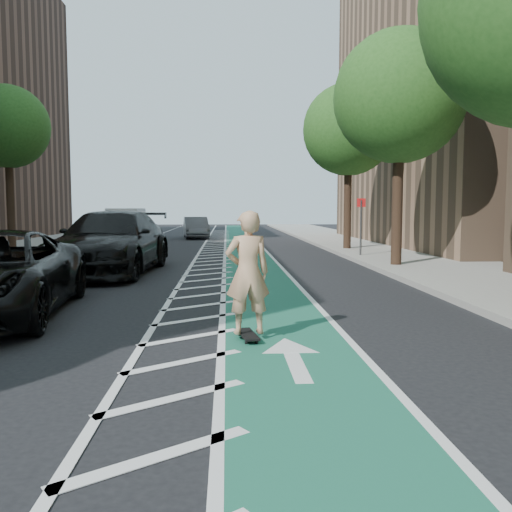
{
  "coord_description": "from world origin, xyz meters",
  "views": [
    {
      "loc": [
        2.09,
        -9.97,
        2.07
      ],
      "look_at": [
        2.69,
        1.02,
        1.1
      ],
      "focal_mm": 38.0,
      "sensor_mm": 36.0,
      "label": 1
    }
  ],
  "objects": [
    {
      "name": "sidewalk_right",
      "position": [
        9.5,
        10.0,
        0.07
      ],
      "size": [
        5.0,
        90.0,
        0.15
      ],
      "primitive_type": "cube",
      "color": "gray",
      "rests_on": "ground"
    },
    {
      "name": "box_truck",
      "position": [
        -5.41,
        30.23,
        0.95
      ],
      "size": [
        2.4,
        5.03,
        2.06
      ],
      "rotation": [
        0.0,
        0.0,
        -0.04
      ],
      "color": "silver",
      "rests_on": "ground"
    },
    {
      "name": "skateboard",
      "position": [
        2.41,
        -1.59,
        0.09
      ],
      "size": [
        0.36,
        0.84,
        0.11
      ],
      "rotation": [
        0.0,
        0.0,
        0.16
      ],
      "color": "black",
      "rests_on": "ground"
    },
    {
      "name": "sign_post",
      "position": [
        7.6,
        12.0,
        1.35
      ],
      "size": [
        0.35,
        0.08,
        2.47
      ],
      "color": "#4C4C4C",
      "rests_on": "ground"
    },
    {
      "name": "car_grey",
      "position": [
        -0.03,
        27.66,
        0.74
      ],
      "size": [
        2.11,
        4.64,
        1.48
      ],
      "primitive_type": "imported",
      "rotation": [
        0.0,
        0.0,
        0.12
      ],
      "color": "#56575B",
      "rests_on": "ground"
    },
    {
      "name": "skateboarder",
      "position": [
        2.41,
        -1.59,
        1.07
      ],
      "size": [
        0.77,
        0.57,
        1.93
      ],
      "primitive_type": "imported",
      "rotation": [
        0.0,
        0.0,
        3.3
      ],
      "color": "tan",
      "rests_on": "skateboard"
    },
    {
      "name": "barrel_b",
      "position": [
        -2.1,
        13.12,
        0.46
      ],
      "size": [
        0.71,
        0.71,
        0.97
      ],
      "color": "#FF480D",
      "rests_on": "ground"
    },
    {
      "name": "building_right_far",
      "position": [
        17.5,
        20.0,
        9.5
      ],
      "size": [
        14.0,
        22.0,
        19.0
      ],
      "primitive_type": "cube",
      "color": "#84664C",
      "rests_on": "ground"
    },
    {
      "name": "car_silver",
      "position": [
        -5.18,
        22.65,
        0.71
      ],
      "size": [
        1.81,
        4.24,
        1.43
      ],
      "primitive_type": "imported",
      "rotation": [
        0.0,
        0.0,
        -0.03
      ],
      "color": "#9A9B9F",
      "rests_on": "ground"
    },
    {
      "name": "tree_l_d",
      "position": [
        -7.9,
        16.0,
        5.77
      ],
      "size": [
        4.2,
        4.2,
        7.9
      ],
      "color": "#382619",
      "rests_on": "ground"
    },
    {
      "name": "barrel_c",
      "position": [
        -4.0,
        14.5,
        0.46
      ],
      "size": [
        0.71,
        0.71,
        0.97
      ],
      "color": "#E64F0C",
      "rests_on": "ground"
    },
    {
      "name": "barrel_a",
      "position": [
        -2.2,
        6.99,
        0.42
      ],
      "size": [
        0.65,
        0.65,
        0.89
      ],
      "color": "orange",
      "rests_on": "ground"
    },
    {
      "name": "tree_r_c",
      "position": [
        7.9,
        8.0,
        5.77
      ],
      "size": [
        4.2,
        4.2,
        7.9
      ],
      "color": "#382619",
      "rests_on": "ground"
    },
    {
      "name": "tree_r_d",
      "position": [
        7.9,
        16.0,
        5.77
      ],
      "size": [
        4.2,
        4.2,
        7.9
      ],
      "color": "#382619",
      "rests_on": "ground"
    },
    {
      "name": "bike_lane",
      "position": [
        3.0,
        10.0,
        0.01
      ],
      "size": [
        2.0,
        90.0,
        0.01
      ],
      "primitive_type": "cube",
      "color": "#1B6046",
      "rests_on": "ground"
    },
    {
      "name": "ground",
      "position": [
        0.0,
        0.0,
        0.0
      ],
      "size": [
        120.0,
        120.0,
        0.0
      ],
      "primitive_type": "plane",
      "color": "black",
      "rests_on": "ground"
    },
    {
      "name": "suv_far",
      "position": [
        -1.59,
        7.5,
        1.0
      ],
      "size": [
        3.25,
        7.03,
        1.99
      ],
      "primitive_type": "imported",
      "rotation": [
        0.0,
        0.0,
        -0.07
      ],
      "color": "black",
      "rests_on": "ground"
    },
    {
      "name": "curb_right",
      "position": [
        7.05,
        10.0,
        0.08
      ],
      "size": [
        0.12,
        90.0,
        0.16
      ],
      "primitive_type": "cube",
      "color": "gray",
      "rests_on": "ground"
    },
    {
      "name": "buffer_strip",
      "position": [
        1.5,
        10.0,
        0.01
      ],
      "size": [
        1.4,
        90.0,
        0.01
      ],
      "primitive_type": "cube",
      "color": "silver",
      "rests_on": "ground"
    }
  ]
}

